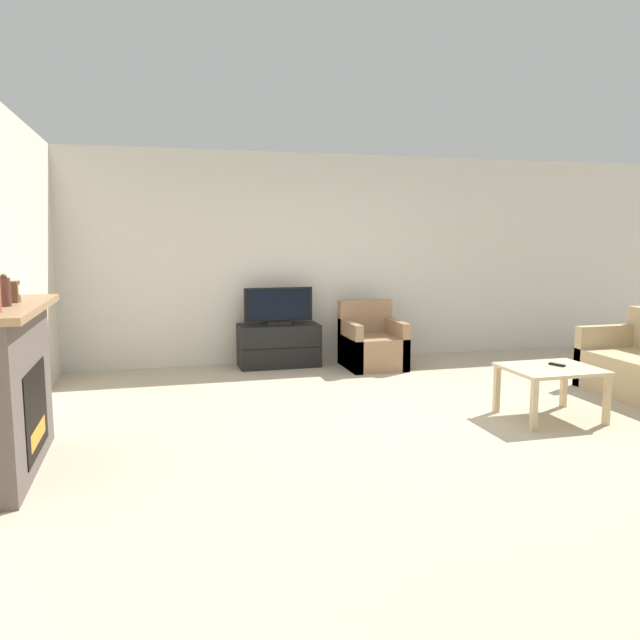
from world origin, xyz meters
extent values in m
plane|color=tan|center=(0.00, 0.00, 0.00)|extent=(24.00, 24.00, 0.00)
cube|color=beige|center=(0.00, 2.74, 1.35)|extent=(12.00, 0.06, 2.70)
cube|color=#564C47|center=(-3.20, -0.59, 0.57)|extent=(0.29, 1.43, 1.13)
cube|color=black|center=(-3.05, -0.59, 0.43)|extent=(0.01, 0.78, 0.62)
cube|color=orange|center=(-3.05, -0.59, 0.26)|extent=(0.01, 0.55, 0.12)
cube|color=#93704C|center=(-3.17, -0.59, 1.16)|extent=(0.41, 1.55, 0.05)
cylinder|color=#512D23|center=(-3.18, -0.70, 1.28)|extent=(0.08, 0.08, 0.19)
sphere|color=#512D23|center=(-3.18, -0.70, 1.38)|extent=(0.04, 0.04, 0.04)
cube|color=brown|center=(-3.18, -0.43, 1.26)|extent=(0.07, 0.11, 0.15)
cylinder|color=white|center=(-3.14, -0.43, 1.27)|extent=(0.00, 0.08, 0.08)
cube|color=black|center=(-0.71, 2.44, 0.27)|extent=(1.02, 0.46, 0.54)
cube|color=black|center=(-0.71, 2.20, 0.27)|extent=(1.00, 0.01, 0.01)
cube|color=black|center=(-0.71, 2.44, 0.56)|extent=(0.30, 0.18, 0.04)
cube|color=black|center=(-0.71, 2.44, 0.79)|extent=(0.87, 0.03, 0.43)
cube|color=black|center=(-0.71, 2.42, 0.79)|extent=(0.80, 0.01, 0.39)
cube|color=#937051|center=(0.41, 2.05, 0.20)|extent=(0.70, 0.76, 0.40)
cube|color=#937051|center=(0.41, 2.36, 0.61)|extent=(0.70, 0.14, 0.42)
cube|color=#937051|center=(0.11, 2.05, 0.30)|extent=(0.10, 0.76, 0.59)
cube|color=#937051|center=(0.71, 2.05, 0.30)|extent=(0.10, 0.76, 0.59)
cube|color=#CCB289|center=(1.22, -0.44, 0.46)|extent=(0.81, 0.68, 0.03)
cube|color=#CCB289|center=(0.86, -0.74, 0.22)|extent=(0.05, 0.05, 0.44)
cube|color=#CCB289|center=(1.58, -0.74, 0.22)|extent=(0.05, 0.05, 0.44)
cube|color=#CCB289|center=(0.86, -0.14, 0.22)|extent=(0.05, 0.05, 0.44)
cube|color=#CCB289|center=(1.58, -0.14, 0.22)|extent=(0.05, 0.05, 0.44)
cube|color=black|center=(1.31, -0.40, 0.48)|extent=(0.09, 0.15, 0.02)
cube|color=tan|center=(2.66, 0.55, 0.33)|extent=(0.84, 0.11, 0.66)
camera|label=1|loc=(-2.21, -5.22, 1.65)|focal=35.00mm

